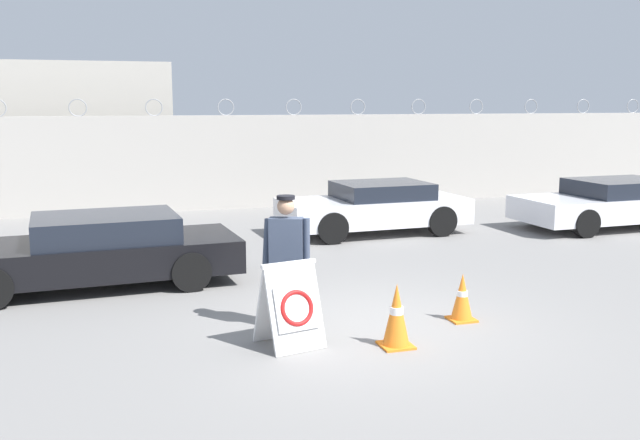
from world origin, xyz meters
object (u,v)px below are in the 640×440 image
at_px(traffic_cone_mid, 396,315).
at_px(parked_car_rear_sedan, 375,207).
at_px(barricade_sign, 291,305).
at_px(parked_car_front_coupe, 95,250).
at_px(traffic_cone_near, 462,297).
at_px(security_guard, 286,254).
at_px(parked_car_far_side, 614,203).

height_order(traffic_cone_mid, parked_car_rear_sedan, parked_car_rear_sedan).
relative_size(barricade_sign, parked_car_front_coupe, 0.22).
relative_size(traffic_cone_near, parked_car_front_coupe, 0.14).
distance_m(barricade_sign, traffic_cone_near, 2.58).
relative_size(security_guard, parked_car_far_side, 0.38).
bearing_deg(barricade_sign, traffic_cone_mid, -30.85).
relative_size(traffic_cone_mid, parked_car_front_coupe, 0.17).
xyz_separation_m(traffic_cone_mid, parked_car_rear_sedan, (2.57, 7.28, 0.21)).
bearing_deg(barricade_sign, traffic_cone_near, -5.70).
relative_size(security_guard, traffic_cone_mid, 2.24).
bearing_deg(security_guard, barricade_sign, 100.46).
distance_m(security_guard, parked_car_rear_sedan, 7.20).
distance_m(security_guard, parked_car_front_coupe, 3.96).
xyz_separation_m(parked_car_rear_sedan, parked_car_far_side, (5.81, -0.96, -0.02)).
bearing_deg(parked_car_front_coupe, barricade_sign, 118.22).
height_order(traffic_cone_near, parked_car_far_side, parked_car_far_side).
relative_size(traffic_cone_near, traffic_cone_mid, 0.83).
bearing_deg(traffic_cone_mid, traffic_cone_near, 29.06).
xyz_separation_m(barricade_sign, traffic_cone_near, (2.55, 0.32, -0.20)).
bearing_deg(parked_car_rear_sedan, security_guard, 56.62).
bearing_deg(security_guard, parked_car_front_coupe, -30.54).
relative_size(traffic_cone_near, parked_car_far_side, 0.14).
relative_size(parked_car_front_coupe, parked_car_rear_sedan, 1.12).
bearing_deg(parked_car_rear_sedan, barricade_sign, 58.47).
bearing_deg(parked_car_far_side, traffic_cone_near, 36.42).
bearing_deg(parked_car_rear_sedan, traffic_cone_mid, 68.08).
bearing_deg(barricade_sign, security_guard, 67.03).
xyz_separation_m(parked_car_front_coupe, parked_car_rear_sedan, (6.15, 3.10, 0.01)).
relative_size(security_guard, parked_car_front_coupe, 0.37).
bearing_deg(parked_car_front_coupe, parked_car_far_side, -173.39).
xyz_separation_m(security_guard, parked_car_rear_sedan, (3.69, 6.16, -0.40)).
xyz_separation_m(barricade_sign, parked_car_far_side, (9.63, 5.92, 0.06)).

